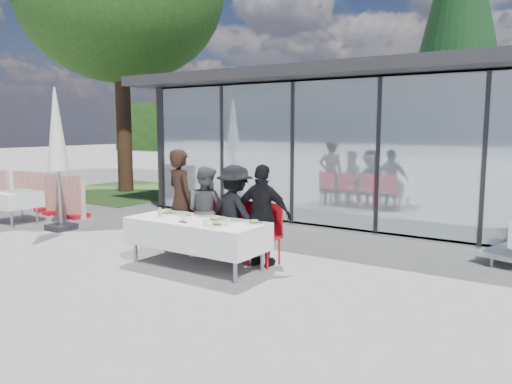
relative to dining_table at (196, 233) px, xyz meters
The scene contains 24 objects.
ground 0.82m from the dining_table, 28.85° to the right, with size 90.00×90.00×0.00m, color gray.
pavilion 8.42m from the dining_table, 72.10° to the left, with size 14.80×8.80×3.44m.
treeline 27.79m from the dining_table, 93.02° to the left, with size 62.50×2.00×4.40m.
dining_table is the anchor object (origin of this frame).
diner_a 1.14m from the dining_table, 144.58° to the left, with size 0.66×0.66×1.81m, color black.
diner_chair_a 1.16m from the dining_table, 139.67° to the left, with size 0.44×0.44×0.97m.
diner_b 0.74m from the dining_table, 116.36° to the left, with size 0.74×0.74×1.53m, color #505050.
diner_chair_b 0.81m from the dining_table, 112.54° to the left, with size 0.44×0.44×0.97m.
diner_c 0.74m from the dining_table, 65.28° to the left, with size 1.02×1.02×1.58m, color black.
diner_chair_c 0.80m from the dining_table, 68.91° to the left, with size 0.44×0.44×0.97m.
diner_d 1.08m from the dining_table, 37.03° to the left, with size 0.94×0.94×1.61m, color black.
diner_chair_d 1.12m from the dining_table, 42.00° to the left, with size 0.44×0.44×0.97m.
plate_a 0.79m from the dining_table, 169.69° to the left, with size 0.29×0.29×0.07m.
plate_b 0.43m from the dining_table, 155.86° to the left, with size 0.29×0.29×0.07m.
plate_c 0.39m from the dining_table, 17.64° to the left, with size 0.29×0.29×0.07m.
plate_d 0.99m from the dining_table, 13.77° to the left, with size 0.29×0.29×0.07m.
plate_extra 0.64m from the dining_table, 18.82° to the right, with size 0.29×0.29×0.07m.
juice_bottle 0.74m from the dining_table, behind, with size 0.06×0.06×0.15m, color #8FC251.
drinking_glasses 0.47m from the dining_table, 29.00° to the right, with size 0.86×0.29×0.10m.
folded_eyeglasses 0.36m from the dining_table, 94.85° to the right, with size 0.14×0.03×0.01m, color black.
spare_table_left 5.67m from the dining_table, behind, with size 0.86×0.86×0.74m.
market_umbrella 4.53m from the dining_table, behind, with size 0.50×0.50×3.00m.
conifer_tree 13.86m from the dining_table, 85.33° to the left, with size 4.00×4.00×10.50m.
grass_patch 9.81m from the dining_table, 144.38° to the left, with size 5.00×5.00×0.02m, color #385926.
Camera 1 is at (4.47, -5.57, 2.20)m, focal length 35.00 mm.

